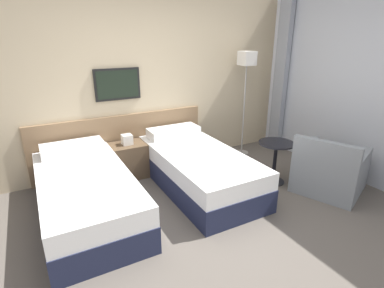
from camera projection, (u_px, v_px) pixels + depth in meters
ground_plane at (217, 225)px, 3.27m from camera, size 16.00×16.00×0.00m
wall_headboard at (146, 82)px, 4.42m from camera, size 10.00×0.10×2.70m
bed_near_door at (86, 194)px, 3.39m from camera, size 0.96×2.00×0.64m
bed_near_window at (198, 168)px, 4.04m from camera, size 0.96×2.00×0.64m
nightstand at (129, 160)px, 4.33m from camera, size 0.49×0.39×0.64m
floor_lamp at (246, 70)px, 4.79m from camera, size 0.24×0.24×1.72m
side_table at (275, 154)px, 4.11m from camera, size 0.48×0.48×0.59m
armchair at (329, 172)px, 3.95m from camera, size 1.05×1.03×0.78m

